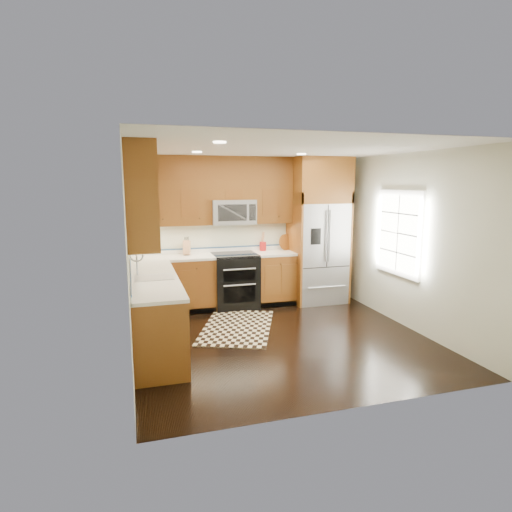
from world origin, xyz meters
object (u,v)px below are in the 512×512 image
object	(u,v)px
refrigerator	(319,231)
knife_block	(187,247)
utensil_crock	(263,244)
rug	(237,327)
range	(235,281)

from	to	relation	value
refrigerator	knife_block	distance (m)	2.37
knife_block	utensil_crock	bearing A→B (deg)	1.65
knife_block	rug	bearing A→B (deg)	-65.39
rug	utensil_crock	bearing A→B (deg)	79.93
range	refrigerator	distance (m)	1.76
refrigerator	rug	xyz separation A→B (m)	(-1.78, -1.03, -1.30)
refrigerator	range	bearing A→B (deg)	178.60
rug	knife_block	xyz separation A→B (m)	(-0.57, 1.25, 1.06)
refrigerator	knife_block	world-z (taller)	refrigerator
rug	utensil_crock	distance (m)	1.85
knife_block	utensil_crock	world-z (taller)	utensil_crock
utensil_crock	rug	bearing A→B (deg)	-122.02
refrigerator	rug	size ratio (longest dim) A/B	1.57
knife_block	utensil_crock	size ratio (longest dim) A/B	0.90
rug	utensil_crock	size ratio (longest dim) A/B	4.82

